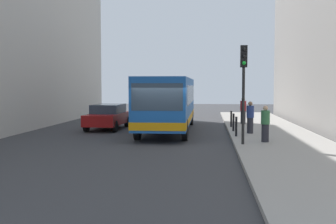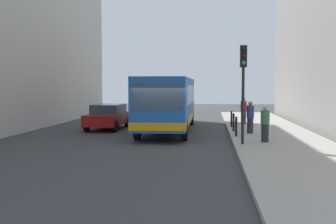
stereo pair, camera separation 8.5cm
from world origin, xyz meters
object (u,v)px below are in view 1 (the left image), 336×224
(pedestrian_far_sidewalk, at_px, (243,111))
(bollard_near, at_px, (236,126))
(traffic_light, at_px, (244,76))
(bollard_mid, at_px, (233,122))
(bus, at_px, (169,101))
(bollard_far, at_px, (231,119))
(pedestrian_mid_sidewalk, at_px, (250,117))
(pedestrian_near_signal, at_px, (265,124))
(car_beside_bus, at_px, (108,116))

(pedestrian_far_sidewalk, bearing_deg, bollard_near, 156.80)
(traffic_light, xyz_separation_m, bollard_near, (-0.10, 2.71, -2.38))
(bollard_mid, bearing_deg, bus, 163.44)
(bollard_mid, bearing_deg, traffic_light, -88.85)
(bollard_mid, distance_m, bollard_far, 2.27)
(bollard_far, xyz_separation_m, pedestrian_mid_sidewalk, (0.79, -3.21, 0.34))
(pedestrian_mid_sidewalk, bearing_deg, bollard_near, 34.46)
(bollard_mid, bearing_deg, pedestrian_near_signal, -75.01)
(bollard_near, xyz_separation_m, pedestrian_near_signal, (1.12, -1.90, 0.31))
(pedestrian_near_signal, distance_m, pedestrian_far_sidewalk, 8.61)
(bollard_far, bearing_deg, bollard_near, -90.00)
(pedestrian_mid_sidewalk, bearing_deg, bollard_mid, -74.84)
(car_beside_bus, distance_m, bollard_far, 7.32)
(car_beside_bus, height_order, pedestrian_mid_sidewalk, pedestrian_mid_sidewalk)
(car_beside_bus, relative_size, pedestrian_near_signal, 2.81)
(pedestrian_near_signal, bearing_deg, bus, -109.02)
(bollard_mid, xyz_separation_m, pedestrian_mid_sidewalk, (0.79, -0.93, 0.34))
(bus, relative_size, bollard_mid, 11.61)
(pedestrian_near_signal, xyz_separation_m, pedestrian_mid_sidewalk, (-0.33, 3.24, 0.03))
(bollard_mid, bearing_deg, car_beside_bus, 166.67)
(bollard_mid, bearing_deg, bollard_far, 90.00)
(bus, distance_m, pedestrian_near_signal, 7.10)
(bollard_near, xyz_separation_m, pedestrian_far_sidewalk, (0.87, 6.70, 0.37))
(bollard_mid, bearing_deg, pedestrian_mid_sidewalk, -49.79)
(bollard_near, distance_m, pedestrian_mid_sidewalk, 1.59)
(car_beside_bus, relative_size, bollard_near, 4.69)
(pedestrian_near_signal, bearing_deg, car_beside_bus, -96.05)
(bollard_near, height_order, pedestrian_far_sidewalk, pedestrian_far_sidewalk)
(car_beside_bus, bearing_deg, bollard_mid, 168.37)
(traffic_light, relative_size, pedestrian_far_sidewalk, 2.41)
(car_beside_bus, relative_size, pedestrian_far_sidewalk, 2.62)
(bus, bearing_deg, traffic_light, 121.13)
(bollard_far, bearing_deg, pedestrian_mid_sidewalk, -76.18)
(bus, distance_m, traffic_light, 7.21)
(bus, relative_size, bollard_near, 11.61)
(bollard_far, relative_size, pedestrian_far_sidewalk, 0.56)
(bollard_near, bearing_deg, bollard_mid, 90.00)
(car_beside_bus, bearing_deg, pedestrian_near_signal, 146.64)
(pedestrian_mid_sidewalk, bearing_deg, traffic_light, 55.29)
(bus, xyz_separation_m, bollard_near, (3.60, -3.34, -1.10))
(bus, bearing_deg, pedestrian_near_signal, 131.66)
(pedestrian_mid_sidewalk, height_order, pedestrian_far_sidewalk, pedestrian_far_sidewalk)
(bus, xyz_separation_m, pedestrian_mid_sidewalk, (4.39, -2.00, -0.76))
(bollard_mid, height_order, bollard_far, same)
(pedestrian_far_sidewalk, bearing_deg, pedestrian_near_signal, 165.85)
(car_beside_bus, distance_m, traffic_light, 10.23)
(bollard_far, bearing_deg, bus, -161.51)
(traffic_light, distance_m, bollard_mid, 5.52)
(traffic_light, bearing_deg, bollard_far, 90.79)
(bollard_near, xyz_separation_m, pedestrian_mid_sidewalk, (0.79, 1.34, 0.34))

